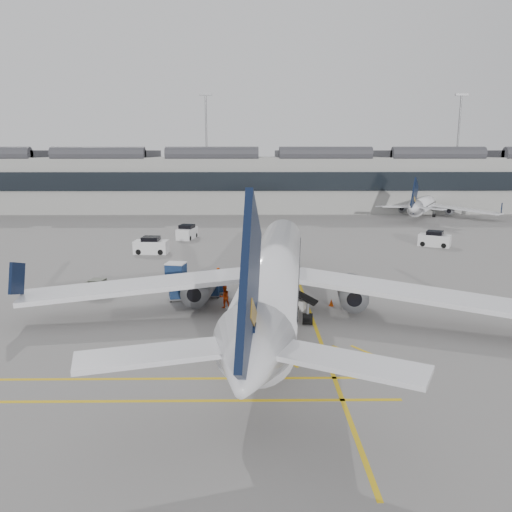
{
  "coord_description": "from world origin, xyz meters",
  "views": [
    {
      "loc": [
        5.39,
        -35.48,
        12.27
      ],
      "look_at": [
        5.84,
        3.72,
        4.0
      ],
      "focal_mm": 35.0,
      "sensor_mm": 36.0,
      "label": 1
    }
  ],
  "objects_px": {
    "ramp_agent_b": "(224,296)",
    "baggage_cart_a": "(215,282)",
    "pushback_tug": "(98,288)",
    "airliner_main": "(274,274)",
    "ramp_agent_a": "(219,278)",
    "belt_loader": "(280,298)"
  },
  "relations": [
    {
      "from": "ramp_agent_b",
      "to": "baggage_cart_a",
      "type": "bearing_deg",
      "value": -100.86
    },
    {
      "from": "pushback_tug",
      "to": "airliner_main",
      "type": "bearing_deg",
      "value": -11.75
    },
    {
      "from": "ramp_agent_a",
      "to": "ramp_agent_b",
      "type": "distance_m",
      "value": 5.55
    },
    {
      "from": "airliner_main",
      "to": "baggage_cart_a",
      "type": "distance_m",
      "value": 7.97
    },
    {
      "from": "airliner_main",
      "to": "belt_loader",
      "type": "height_order",
      "value": "airliner_main"
    },
    {
      "from": "airliner_main",
      "to": "ramp_agent_b",
      "type": "relative_size",
      "value": 22.89
    },
    {
      "from": "ramp_agent_a",
      "to": "pushback_tug",
      "type": "relative_size",
      "value": 0.73
    },
    {
      "from": "belt_loader",
      "to": "ramp_agent_b",
      "type": "relative_size",
      "value": 2.87
    },
    {
      "from": "belt_loader",
      "to": "ramp_agent_b",
      "type": "bearing_deg",
      "value": -150.88
    },
    {
      "from": "ramp_agent_b",
      "to": "pushback_tug",
      "type": "height_order",
      "value": "ramp_agent_b"
    },
    {
      "from": "belt_loader",
      "to": "ramp_agent_a",
      "type": "xyz_separation_m",
      "value": [
        -5.31,
        5.05,
        0.38
      ]
    },
    {
      "from": "ramp_agent_a",
      "to": "baggage_cart_a",
      "type": "bearing_deg",
      "value": -117.76
    },
    {
      "from": "ramp_agent_b",
      "to": "ramp_agent_a",
      "type": "bearing_deg",
      "value": -107.62
    },
    {
      "from": "airliner_main",
      "to": "belt_loader",
      "type": "distance_m",
      "value": 3.62
    },
    {
      "from": "belt_loader",
      "to": "pushback_tug",
      "type": "height_order",
      "value": "belt_loader"
    },
    {
      "from": "baggage_cart_a",
      "to": "ramp_agent_b",
      "type": "relative_size",
      "value": 1.2
    },
    {
      "from": "belt_loader",
      "to": "baggage_cart_a",
      "type": "distance_m",
      "value": 6.57
    },
    {
      "from": "airliner_main",
      "to": "ramp_agent_b",
      "type": "xyz_separation_m",
      "value": [
        -3.83,
        1.98,
        -2.3
      ]
    },
    {
      "from": "belt_loader",
      "to": "ramp_agent_a",
      "type": "relative_size",
      "value": 2.62
    },
    {
      "from": "baggage_cart_a",
      "to": "pushback_tug",
      "type": "distance_m",
      "value": 10.14
    },
    {
      "from": "ramp_agent_b",
      "to": "pushback_tug",
      "type": "distance_m",
      "value": 11.76
    },
    {
      "from": "airliner_main",
      "to": "pushback_tug",
      "type": "relative_size",
      "value": 15.17
    }
  ]
}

